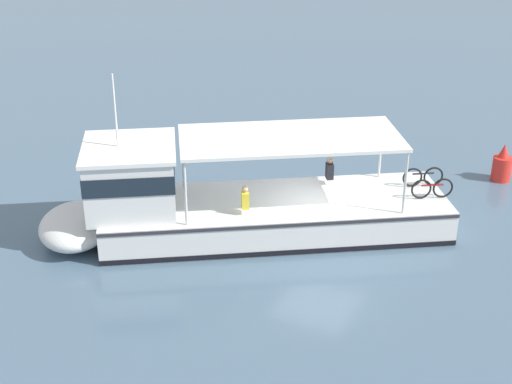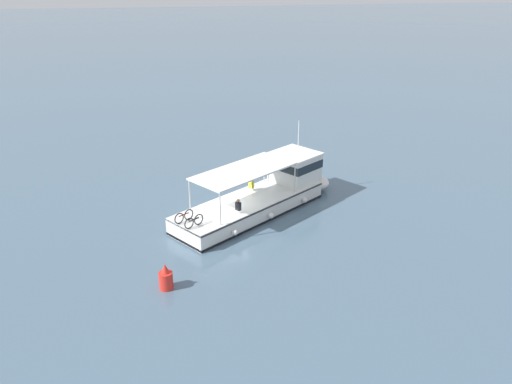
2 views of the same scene
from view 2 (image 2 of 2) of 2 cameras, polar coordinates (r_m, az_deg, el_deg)
name	(u,v)px [view 2 (image 2 of 2)]	position (r m, az deg, el deg)	size (l,w,h in m)	color
ground_plane	(227,218)	(32.96, -3.19, -2.85)	(400.00, 400.00, 0.00)	slate
ferry_main	(267,193)	(33.96, 1.20, -0.11)	(12.28, 9.64, 5.32)	white
channel_buoy	(166,279)	(26.13, -9.92, -9.38)	(0.70, 0.70, 1.40)	red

